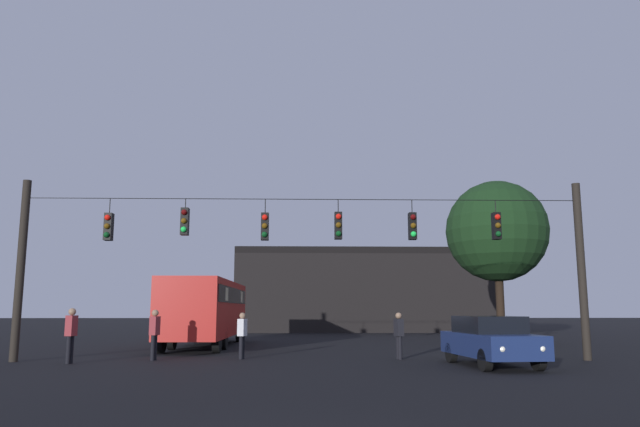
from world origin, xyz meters
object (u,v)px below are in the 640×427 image
at_px(city_bus, 207,306).
at_px(car_near_right, 491,340).
at_px(pedestrian_crossing_left, 399,333).
at_px(pedestrian_crossing_right, 71,332).
at_px(tree_left_silhouette, 497,231).
at_px(pedestrian_near_bus, 242,333).
at_px(pedestrian_crossing_center, 155,331).

xyz_separation_m(city_bus, car_near_right, (10.31, -9.91, -1.07)).
distance_m(city_bus, pedestrian_crossing_left, 10.79).
xyz_separation_m(pedestrian_crossing_right, tree_left_silhouette, (17.55, 10.56, 4.70)).
distance_m(pedestrian_near_bus, tree_left_silhouette, 15.86).
bearing_deg(pedestrian_crossing_right, pedestrian_crossing_center, 26.77).
relative_size(car_near_right, tree_left_silhouette, 0.53).
bearing_deg(car_near_right, pedestrian_crossing_left, 132.99).
height_order(pedestrian_crossing_center, pedestrian_near_bus, pedestrian_crossing_center).
bearing_deg(tree_left_silhouette, pedestrian_near_bus, -143.79).
bearing_deg(city_bus, pedestrian_crossing_left, -42.80).
bearing_deg(city_bus, car_near_right, -43.85).
height_order(city_bus, pedestrian_crossing_left, city_bus).
relative_size(car_near_right, pedestrian_crossing_center, 2.60).
xyz_separation_m(pedestrian_near_bus, tree_left_silhouette, (12.19, 8.93, 4.81)).
bearing_deg(tree_left_silhouette, car_near_right, -109.82).
xyz_separation_m(pedestrian_crossing_left, pedestrian_near_bus, (-5.51, 0.28, -0.00)).
relative_size(pedestrian_crossing_left, tree_left_silhouette, 0.19).
relative_size(pedestrian_crossing_center, pedestrian_near_bus, 1.07).
relative_size(car_near_right, pedestrian_near_bus, 2.77).
bearing_deg(tree_left_silhouette, pedestrian_crossing_center, -148.32).
height_order(city_bus, pedestrian_near_bus, city_bus).
relative_size(pedestrian_crossing_left, pedestrian_near_bus, 1.00).
xyz_separation_m(pedestrian_crossing_left, pedestrian_crossing_center, (-8.48, -0.15, 0.07)).
bearing_deg(pedestrian_crossing_left, pedestrian_near_bus, 177.14).
xyz_separation_m(car_near_right, tree_left_silhouette, (4.25, 11.80, 4.92)).
relative_size(car_near_right, pedestrian_crossing_right, 2.52).
relative_size(pedestrian_crossing_center, pedestrian_crossing_right, 0.97).
bearing_deg(pedestrian_crossing_center, tree_left_silhouette, 31.68).
height_order(pedestrian_crossing_right, pedestrian_near_bus, pedestrian_crossing_right).
distance_m(pedestrian_crossing_left, pedestrian_near_bus, 5.52).
bearing_deg(pedestrian_crossing_left, pedestrian_crossing_right, -172.87).
bearing_deg(pedestrian_crossing_center, car_near_right, -12.65).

